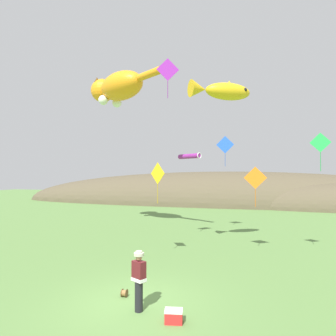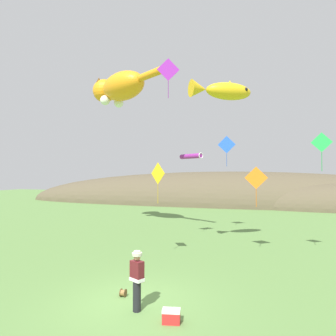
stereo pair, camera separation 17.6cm
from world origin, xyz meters
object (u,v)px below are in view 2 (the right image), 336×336
kite_tube_streamer (191,156)px  kite_diamond_violet (168,70)px  kite_diamond_gold (158,174)px  kite_diamond_blue (227,145)px  festival_attendant (137,279)px  kite_spool (123,293)px  kite_fish_windsock (222,91)px  kite_diamond_green (322,143)px  kite_giant_cat (119,88)px  picnic_cooler (171,316)px  kite_diamond_orange (256,178)px

kite_tube_streamer → kite_diamond_violet: (0.29, -7.03, 4.02)m
kite_tube_streamer → kite_diamond_gold: (0.09, -8.11, -1.33)m
kite_diamond_blue → kite_diamond_violet: 7.50m
kite_tube_streamer → kite_diamond_gold: kite_tube_streamer is taller
festival_attendant → kite_spool: (-0.84, 0.84, -0.82)m
kite_fish_windsock → kite_diamond_green: (4.60, 0.18, -2.79)m
kite_diamond_gold → kite_diamond_blue: 8.06m
kite_giant_cat → kite_tube_streamer: size_ratio=3.56×
kite_spool → picnic_cooler: picnic_cooler is taller
kite_spool → kite_tube_streamer: (-0.34, 12.50, 5.29)m
picnic_cooler → kite_fish_windsock: kite_fish_windsock is taller
kite_diamond_green → festival_attendant: bearing=-131.7°
kite_tube_streamer → kite_diamond_green: size_ratio=1.07×
kite_fish_windsock → kite_diamond_green: size_ratio=1.79×
kite_diamond_gold → kite_diamond_orange: size_ratio=0.96×
kite_giant_cat → kite_diamond_orange: size_ratio=3.44×
kite_spool → kite_diamond_green: 11.02m
kite_giant_cat → festival_attendant: bearing=-61.8°
kite_tube_streamer → kite_diamond_violet: bearing=-87.6°
kite_spool → kite_giant_cat: bearing=116.6°
picnic_cooler → kite_giant_cat: (-7.52, 12.23, 10.32)m
kite_tube_streamer → kite_diamond_gold: size_ratio=1.01×
kite_tube_streamer → kite_diamond_violet: size_ratio=0.95×
kite_spool → kite_diamond_gold: (-0.25, 4.39, 3.95)m
kite_spool → kite_fish_windsock: (2.62, 6.14, 8.21)m
picnic_cooler → kite_diamond_orange: size_ratio=0.27×
kite_tube_streamer → kite_diamond_gold: bearing=-89.4°
kite_giant_cat → kite_diamond_blue: size_ratio=3.30×
kite_tube_streamer → kite_diamond_blue: bearing=-15.6°
kite_spool → picnic_cooler: size_ratio=0.48×
kite_fish_windsock → kite_tube_streamer: size_ratio=1.67×
festival_attendant → kite_giant_cat: kite_giant_cat is taller
picnic_cooler → kite_diamond_violet: kite_diamond_violet is taller
kite_tube_streamer → kite_diamond_green: bearing=-39.2°
kite_diamond_orange → kite_spool: bearing=-123.2°
picnic_cooler → kite_diamond_gold: size_ratio=0.28×
kite_giant_cat → kite_diamond_orange: 12.64m
kite_fish_windsock → kite_diamond_orange: (1.64, 0.36, -4.47)m
kite_giant_cat → kite_diamond_blue: 9.01m
picnic_cooler → kite_giant_cat: kite_giant_cat is taller
festival_attendant → kite_giant_cat: bearing=118.2°
kite_diamond_blue → kite_diamond_violet: bearing=-110.6°
kite_spool → kite_fish_windsock: size_ratio=0.08×
picnic_cooler → kite_diamond_orange: kite_diamond_orange is taller
kite_giant_cat → kite_diamond_green: (12.74, -4.68, -4.95)m
kite_giant_cat → kite_diamond_gold: bearing=-51.5°
kite_diamond_gold → kite_diamond_violet: kite_diamond_violet is taller
festival_attendant → kite_diamond_green: (6.39, 7.17, 4.59)m
kite_diamond_gold → kite_diamond_blue: kite_diamond_blue is taller
picnic_cooler → kite_diamond_green: size_ratio=0.29×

